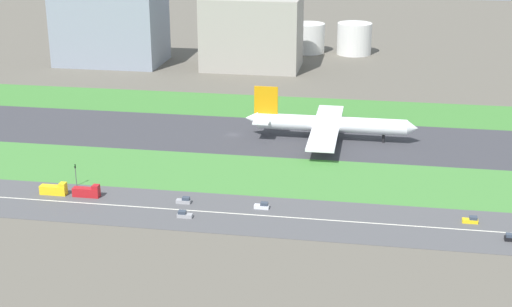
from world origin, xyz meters
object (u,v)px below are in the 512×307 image
truck_0 (54,190)px  fuel_tank_centre (308,38)px  fuel_tank_east (354,39)px  airliner (327,124)px  car_0 (471,220)px  car_4 (184,215)px  traffic_light (76,173)px  car_6 (512,238)px  car_2 (184,201)px  terminal_building (111,27)px  fuel_tank_west (252,38)px  hangar_building (252,33)px  car_3 (262,206)px  truck_1 (87,192)px

truck_0 → fuel_tank_centre: 233.90m
fuel_tank_east → fuel_tank_centre: bearing=180.0°
airliner → car_0: (46.44, -68.00, -5.31)m
car_4 → traffic_light: traffic_light is taller
car_6 → fuel_tank_east: size_ratio=0.22×
car_2 → terminal_building: size_ratio=0.08×
car_4 → fuel_tank_centre: size_ratio=0.23×
fuel_tank_west → car_6: bearing=-64.6°
fuel_tank_centre → traffic_light: bearing=-103.4°
hangar_building → fuel_tank_west: 47.08m
fuel_tank_east → car_6: bearing=-77.4°
truck_0 → terminal_building: bearing=104.4°
airliner → hangar_building: (-48.61, 114.00, 12.48)m
car_2 → terminal_building: terminal_building is taller
car_0 → traffic_light: 122.17m
fuel_tank_centre → fuel_tank_east: 26.54m
car_2 → car_3: (23.96, 0.00, 0.00)m
car_2 → car_6: bearing=-6.1°
car_2 → fuel_tank_centre: size_ratio=0.23×
car_3 → hangar_building: hangar_building is taller
truck_0 → fuel_tank_east: 241.64m
car_2 → car_4: bearing=-75.2°
car_2 → truck_0: bearing=-180.0°
airliner → car_4: 85.70m
traffic_light → hangar_building: bearing=81.2°
hangar_building → truck_0: bearing=-99.6°
car_6 → car_2: bearing=-6.1°
hangar_building → terminal_building: bearing=180.0°
terminal_building → hangar_building: terminal_building is taller
car_0 → car_4: 82.16m
car_0 → traffic_light: traffic_light is taller
car_4 → fuel_tank_centre: (11.73, 237.00, 7.50)m
hangar_building → truck_1: bearing=-96.3°
terminal_building → hangar_building: (77.52, 0.00, -0.98)m
hangar_building → fuel_tank_east: 69.29m
car_4 → hangar_building: (-13.50, 192.00, 17.79)m
car_2 → truck_1: (-30.85, -0.00, 0.75)m
car_3 → hangar_building: (-34.83, 182.00, 17.79)m
airliner → car_3: 69.58m
car_0 → truck_1: bearing=-180.0°
car_3 → terminal_building: 214.71m
truck_1 → fuel_tank_west: fuel_tank_west is taller
car_0 → hangar_building: bearing=117.6°
car_4 → car_0: bearing=-173.0°
car_2 → car_4: size_ratio=1.00×
traffic_light → fuel_tank_centre: fuel_tank_centre is taller
airliner → fuel_tank_west: airliner is taller
airliner → truck_0: bearing=-139.4°
traffic_light → fuel_tank_centre: bearing=76.6°
truck_0 → fuel_tank_centre: bearing=76.1°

